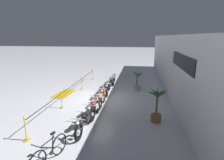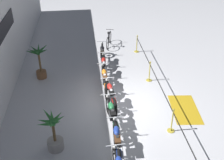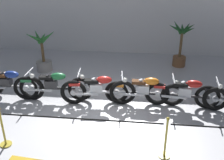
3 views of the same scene
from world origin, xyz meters
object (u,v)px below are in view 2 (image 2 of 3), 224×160
Objects in this scene: motorcycle_red_5 at (104,68)px; bicycle at (109,40)px; motorcycle_black_6 at (102,55)px; floor_banner at (185,109)px; potted_palm_left_of_row at (54,133)px; stanchion_far_left at (169,108)px; motorcycle_green_2 at (112,116)px; potted_palm_right_of_row at (39,61)px; motorcycle_blue_1 at (117,142)px; motorcycle_orange_4 at (105,80)px; stanchion_mid_left at (172,124)px; stanchion_mid_right at (149,74)px; motorcycle_red_3 at (111,95)px; stanchion_far_right at (137,46)px.

bicycle reaches higher than motorcycle_red_5.
motorcycle_black_6 is 1.17× the size of floor_banner.
potted_palm_left_of_row reaches higher than stanchion_far_left.
motorcycle_green_2 reaches higher than motorcycle_black_6.
bicycle is 5.18m from potted_palm_right_of_row.
motorcycle_blue_1 is at bearing 176.05° from bicycle.
potted_palm_right_of_row reaches higher than bicycle.
motorcycle_black_6 is 1.39× the size of bicycle.
floor_banner is (-4.67, -3.12, -0.47)m from motorcycle_black_6.
stanchion_mid_left is (-3.30, -2.24, -0.10)m from motorcycle_orange_4.
motorcycle_orange_4 is 0.99× the size of motorcycle_red_5.
motorcycle_blue_1 is 2.22× the size of stanchion_mid_right.
potted_palm_left_of_row is 5.22m from potted_palm_right_of_row.
motorcycle_blue_1 is 2.82m from motorcycle_red_3.
stanchion_mid_left is at bearing -169.20° from bicycle.
floor_banner is at bearing -158.32° from stanchion_mid_right.
motorcycle_green_2 is 1.40× the size of potted_palm_right_of_row.
motorcycle_black_6 is 2.44m from stanchion_far_right.
motorcycle_green_2 is at bearing 87.13° from stanchion_far_left.
stanchion_far_right is at bearing -15.27° from motorcycle_blue_1.
motorcycle_red_5 is at bearing 71.43° from stanchion_mid_right.
motorcycle_green_2 reaches higher than motorcycle_red_5.
motorcycle_orange_4 is at bearing -113.51° from potted_palm_right_of_row.
stanchion_mid_left is at bearing 180.00° from stanchion_mid_right.
potted_palm_right_of_row is 1.65× the size of stanchion_far_right.
stanchion_far_right is at bearing -39.75° from motorcycle_red_5.
motorcycle_orange_4 is at bearing 5.79° from motorcycle_red_3.
stanchion_mid_right is (3.21, -2.20, -0.13)m from motorcycle_green_2.
stanchion_mid_right reaches higher than motorcycle_black_6.
motorcycle_green_2 reaches higher than motorcycle_orange_4.
motorcycle_orange_4 is 1.14× the size of floor_banner.
potted_palm_left_of_row is at bearing 151.29° from motorcycle_orange_4.
motorcycle_black_6 is at bearing -2.32° from motorcycle_orange_4.
floor_banner is (-5.84, -0.99, -0.35)m from stanchion_far_right.
motorcycle_green_2 is at bearing 161.50° from stanchion_far_right.
motorcycle_orange_4 is 4.31m from potted_palm_left_of_row.
stanchion_far_left is 5.13× the size of floor_banner.
motorcycle_red_3 reaches higher than floor_banner.
stanchion_far_left is (-7.73, -1.56, 0.33)m from bicycle.
motorcycle_red_5 is 4.61m from stanchion_far_left.
stanchion_mid_right is (1.83, -2.10, -0.13)m from motorcycle_red_3.
motorcycle_green_2 is at bearing 75.83° from stanchion_mid_left.
potted_palm_right_of_row reaches higher than motorcycle_green_2.
stanchion_far_right is (2.62, -2.18, -0.11)m from motorcycle_red_5.
motorcycle_orange_4 is at bearing 38.09° from stanchion_far_left.
bicycle is (3.67, -0.62, -0.06)m from motorcycle_red_5.
motorcycle_green_2 is 1.18× the size of floor_banner.
stanchion_far_right reaches higher than motorcycle_blue_1.
stanchion_far_left is (-4.20, -5.32, -0.17)m from potted_palm_right_of_row.
potted_palm_left_of_row reaches higher than motorcycle_red_3.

